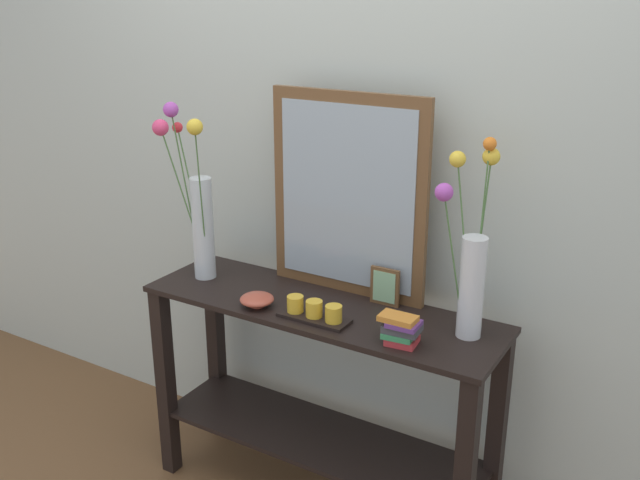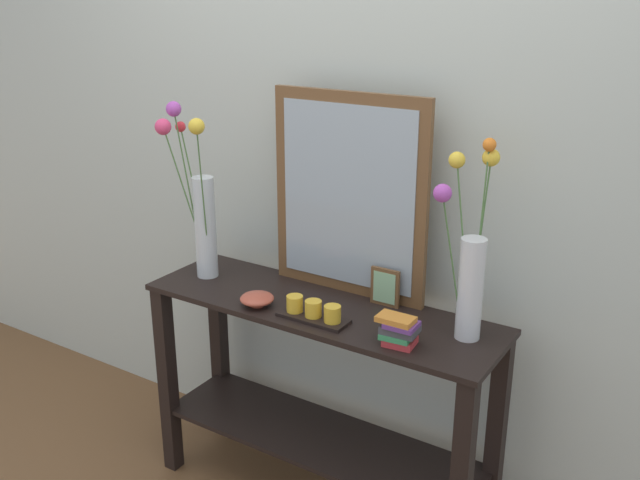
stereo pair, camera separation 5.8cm
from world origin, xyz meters
TOP-DOWN VIEW (x-y plane):
  - wall_back at (0.00, 0.31)m, footprint 6.40×0.08m
  - console_table at (0.00, 0.00)m, footprint 1.29×0.39m
  - mirror_leaning at (0.01, 0.16)m, footprint 0.60×0.03m
  - tall_vase_left at (-0.52, -0.02)m, footprint 0.21×0.16m
  - vase_right at (0.51, 0.06)m, footprint 0.15×0.21m
  - candle_tray at (0.04, -0.10)m, footprint 0.24×0.09m
  - picture_frame_small at (0.19, 0.12)m, footprint 0.11×0.01m
  - decorative_bowl at (-0.18, -0.12)m, footprint 0.12×0.12m
  - book_stack at (0.36, -0.11)m, footprint 0.13×0.10m

SIDE VIEW (x-z plane):
  - console_table at x=0.00m, z-range 0.10..0.91m
  - decorative_bowl at x=-0.18m, z-range 0.81..0.86m
  - candle_tray at x=0.04m, z-range 0.80..0.87m
  - book_stack at x=0.36m, z-range 0.81..0.91m
  - picture_frame_small at x=0.19m, z-range 0.81..0.94m
  - vase_right at x=0.51m, z-range 0.74..1.36m
  - tall_vase_left at x=-0.52m, z-range 0.75..1.41m
  - mirror_leaning at x=0.01m, z-range 0.81..1.52m
  - wall_back at x=0.00m, z-range 0.00..2.70m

